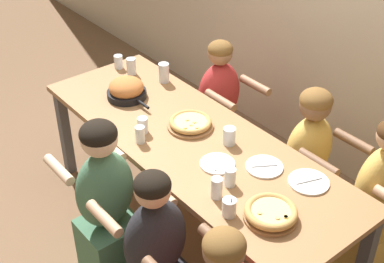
% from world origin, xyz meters
% --- Properties ---
extents(ground_plane, '(18.00, 18.00, 0.00)m').
position_xyz_m(ground_plane, '(0.00, 0.00, 0.00)').
color(ground_plane, brown).
rests_on(ground_plane, ground).
extents(dining_table, '(2.36, 0.82, 0.78)m').
position_xyz_m(dining_table, '(0.00, 0.00, 0.70)').
color(dining_table, '#996B42').
rests_on(dining_table, ground).
extents(pizza_board_main, '(0.30, 0.30, 0.06)m').
position_xyz_m(pizza_board_main, '(-0.10, 0.07, 0.81)').
color(pizza_board_main, '#996B42').
rests_on(pizza_board_main, dining_table).
extents(pizza_board_second, '(0.28, 0.28, 0.06)m').
position_xyz_m(pizza_board_second, '(0.81, -0.14, 0.81)').
color(pizza_board_second, '#996B42').
rests_on(pizza_board_second, dining_table).
extents(skillet_bowl, '(0.40, 0.28, 0.15)m').
position_xyz_m(skillet_bowl, '(-0.68, -0.04, 0.84)').
color(skillet_bowl, black).
rests_on(skillet_bowl, dining_table).
extents(empty_plate_a, '(0.23, 0.23, 0.02)m').
position_xyz_m(empty_plate_a, '(0.75, 0.23, 0.78)').
color(empty_plate_a, white).
rests_on(empty_plate_a, dining_table).
extents(empty_plate_b, '(0.22, 0.22, 0.02)m').
position_xyz_m(empty_plate_b, '(0.49, 0.14, 0.78)').
color(empty_plate_b, white).
rests_on(empty_plate_b, dining_table).
extents(empty_plate_c, '(0.21, 0.21, 0.02)m').
position_xyz_m(empty_plate_c, '(0.30, -0.05, 0.78)').
color(empty_plate_c, white).
rests_on(empty_plate_c, dining_table).
extents(cocktail_glass_blue, '(0.07, 0.07, 0.13)m').
position_xyz_m(cocktail_glass_blue, '(0.66, -0.29, 0.82)').
color(cocktail_glass_blue, silver).
rests_on(cocktail_glass_blue, dining_table).
extents(drinking_glass_a, '(0.08, 0.08, 0.11)m').
position_xyz_m(drinking_glass_a, '(0.19, 0.14, 0.83)').
color(drinking_glass_a, silver).
rests_on(drinking_glass_a, dining_table).
extents(drinking_glass_b, '(0.08, 0.08, 0.14)m').
position_xyz_m(drinking_glass_b, '(-0.69, 0.30, 0.85)').
color(drinking_glass_b, silver).
rests_on(drinking_glass_b, dining_table).
extents(drinking_glass_c, '(0.07, 0.07, 0.13)m').
position_xyz_m(drinking_glass_c, '(-0.95, 0.18, 0.83)').
color(drinking_glass_c, silver).
rests_on(drinking_glass_c, dining_table).
extents(drinking_glass_d, '(0.07, 0.07, 0.10)m').
position_xyz_m(drinking_glass_d, '(-0.25, -0.20, 0.82)').
color(drinking_glass_d, silver).
rests_on(drinking_glass_d, dining_table).
extents(drinking_glass_e, '(0.06, 0.06, 0.11)m').
position_xyz_m(drinking_glass_e, '(-0.17, -0.27, 0.83)').
color(drinking_glass_e, silver).
rests_on(drinking_glass_e, dining_table).
extents(drinking_glass_f, '(0.06, 0.06, 0.13)m').
position_xyz_m(drinking_glass_f, '(0.51, -0.25, 0.84)').
color(drinking_glass_f, silver).
rests_on(drinking_glass_f, dining_table).
extents(drinking_glass_g, '(0.07, 0.07, 0.10)m').
position_xyz_m(drinking_glass_g, '(-1.09, 0.16, 0.82)').
color(drinking_glass_g, silver).
rests_on(drinking_glass_g, dining_table).
extents(drinking_glass_h, '(0.06, 0.06, 0.11)m').
position_xyz_m(drinking_glass_h, '(0.48, -0.12, 0.83)').
color(drinking_glass_h, silver).
rests_on(drinking_glass_h, dining_table).
extents(diner_far_midright, '(0.51, 0.40, 1.09)m').
position_xyz_m(diner_far_midright, '(0.43, 0.63, 0.50)').
color(diner_far_midright, gold).
rests_on(diner_far_midright, ground).
extents(diner_far_right, '(0.51, 0.40, 1.13)m').
position_xyz_m(diner_far_right, '(0.96, 0.63, 0.51)').
color(diner_far_right, gold).
rests_on(diner_far_right, ground).
extents(diner_near_center, '(0.51, 0.40, 1.14)m').
position_xyz_m(diner_near_center, '(-0.03, -0.63, 0.53)').
color(diner_near_center, '#477556').
rests_on(diner_near_center, ground).
extents(diner_far_midleft, '(0.51, 0.40, 1.09)m').
position_xyz_m(diner_far_midleft, '(-0.45, 0.63, 0.49)').
color(diner_far_midleft, '#B22D2D').
rests_on(diner_far_midleft, ground).
extents(diner_near_midright, '(0.51, 0.40, 1.10)m').
position_xyz_m(diner_near_midright, '(0.47, -0.63, 0.50)').
color(diner_near_midright, '#232328').
rests_on(diner_near_midright, ground).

